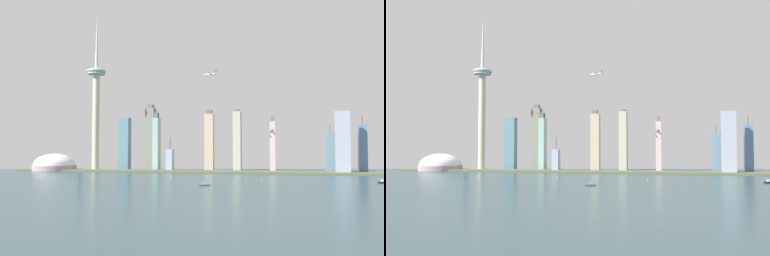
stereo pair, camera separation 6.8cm
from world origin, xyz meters
The scene contains 22 objects.
ground_plane centered at (0.00, 0.00, 0.00)m, with size 6000.00×6000.00×0.00m, color #2D464C.
waterfront_pier centered at (0.00, 431.21, 1.86)m, with size 871.44×55.54×3.72m, color #585F41.
observation_tower centered at (-264.46, 445.69, 166.55)m, with size 42.98×42.98×355.60m.
stadium_dome centered at (-359.19, 435.64, 10.53)m, with size 96.67×96.67×52.44m.
skyscraper_0 centered at (-357.88, 525.84, 54.88)m, with size 27.90×22.20×113.35m.
skyscraper_1 centered at (121.21, 508.63, 55.87)m, with size 12.07×15.40×118.82m.
skyscraper_2 centered at (-132.33, 477.57, 60.72)m, with size 12.51×22.70×128.82m.
skyscraper_3 centered at (238.30, 497.63, 41.11)m, with size 17.35×17.47×98.22m.
skyscraper_4 centered at (-16.51, 499.76, 64.45)m, with size 19.37×19.26×134.49m.
skyscraper_5 centered at (-94.33, 454.71, 24.01)m, with size 13.86×19.76×74.23m.
skyscraper_6 centered at (255.69, 434.46, 60.52)m, with size 26.92×12.92×121.04m.
skyscraper_7 centered at (266.59, 528.53, 38.43)m, with size 20.35×26.49×76.86m.
skyscraper_8 centered at (298.31, 478.02, 48.25)m, with size 15.55×24.02×114.46m.
skyscraper_9 centered at (-223.59, 514.82, 61.19)m, with size 25.02×21.12×122.38m.
skyscraper_10 centered at (43.16, 519.47, 66.79)m, with size 17.00×26.37×136.64m.
skyscraper_11 centered at (-159.16, 515.94, 73.24)m, with size 20.75×22.55×151.74m.
boat_0 centered at (282.20, 221.11, 1.87)m, with size 15.41×10.37×5.16m.
boat_1 centered at (46.44, 127.60, 1.24)m, with size 15.40×10.39×3.45m.
channel_buoy_0 centered at (113.95, 225.50, 0.77)m, with size 1.59×1.59×1.53m, color yellow.
channel_buoy_1 centered at (4.67, 173.37, 0.80)m, with size 1.74×1.74×1.60m, color green.
channel_buoy_2 centered at (-36.68, 265.64, 0.95)m, with size 1.75×1.75×1.90m, color yellow.
airplane centered at (2.54, 410.60, 199.17)m, with size 28.64×28.67×8.07m.
Camera 2 is at (152.31, -401.11, 46.98)m, focal length 38.61 mm.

